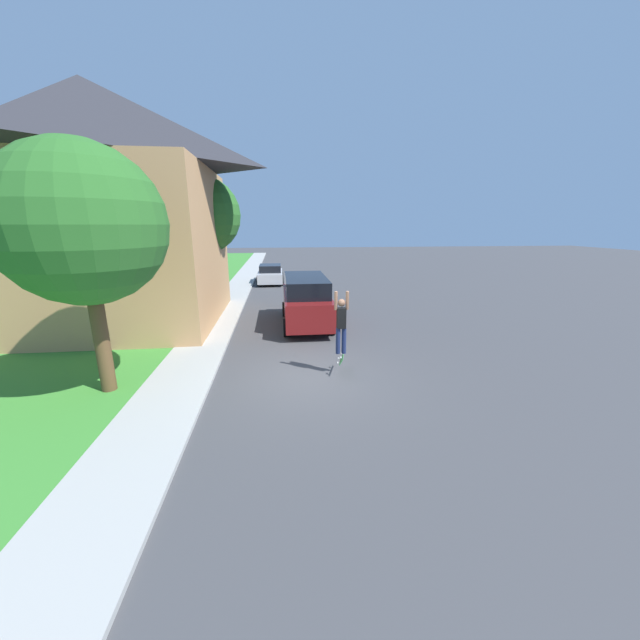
# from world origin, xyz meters

# --- Properties ---
(ground_plane) EXTENTS (120.00, 120.00, 0.00)m
(ground_plane) POSITION_xyz_m (0.00, 0.00, 0.00)
(ground_plane) COLOR #3D3D3F
(lawn) EXTENTS (10.00, 80.00, 0.08)m
(lawn) POSITION_xyz_m (-8.00, 6.00, 0.04)
(lawn) COLOR #387F2D
(lawn) RESTS_ON ground_plane
(sidewalk) EXTENTS (1.80, 80.00, 0.10)m
(sidewalk) POSITION_xyz_m (-3.60, 6.00, 0.05)
(sidewalk) COLOR #9E9E99
(sidewalk) RESTS_ON ground_plane
(house) EXTENTS (9.84, 8.67, 9.58)m
(house) POSITION_xyz_m (-8.08, 6.72, 5.07)
(house) COLOR tan
(house) RESTS_ON lawn
(lawn_tree_near) EXTENTS (3.74, 3.74, 6.02)m
(lawn_tree_near) POSITION_xyz_m (-5.25, -0.39, 4.21)
(lawn_tree_near) COLOR brown
(lawn_tree_near) RESTS_ON lawn
(lawn_tree_far) EXTENTS (3.64, 3.64, 6.41)m
(lawn_tree_far) POSITION_xyz_m (-4.37, 8.87, 4.65)
(lawn_tree_far) COLOR brown
(lawn_tree_far) RESTS_ON lawn
(suv_parked) EXTENTS (2.03, 5.04, 2.09)m
(suv_parked) POSITION_xyz_m (0.33, 5.55, 1.12)
(suv_parked) COLOR maroon
(suv_parked) RESTS_ON ground_plane
(car_down_street) EXTENTS (1.89, 4.04, 1.37)m
(car_down_street) POSITION_xyz_m (-1.44, 17.24, 0.66)
(car_down_street) COLOR #B7B7BC
(car_down_street) RESTS_ON ground_plane
(skateboarder) EXTENTS (0.41, 0.21, 1.82)m
(skateboarder) POSITION_xyz_m (0.93, 0.12, 1.56)
(skateboarder) COLOR #192347
(skateboarder) RESTS_ON ground_plane
(skateboard) EXTENTS (0.31, 0.80, 0.30)m
(skateboard) POSITION_xyz_m (0.95, 0.16, 0.44)
(skateboard) COLOR #337F3D
(skateboard) RESTS_ON ground_plane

